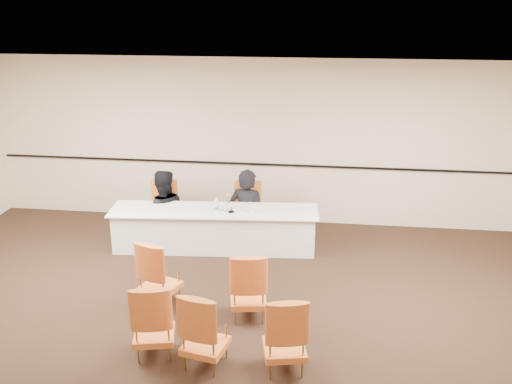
# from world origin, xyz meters

# --- Properties ---
(floor) EXTENTS (10.00, 10.00, 0.00)m
(floor) POSITION_xyz_m (0.00, 0.00, 0.00)
(floor) COLOR black
(floor) RESTS_ON ground
(ceiling) EXTENTS (10.00, 10.00, 0.00)m
(ceiling) POSITION_xyz_m (0.00, 0.00, 3.00)
(ceiling) COLOR white
(ceiling) RESTS_ON ground
(wall_back) EXTENTS (10.00, 0.04, 3.00)m
(wall_back) POSITION_xyz_m (0.00, 4.00, 1.50)
(wall_back) COLOR beige
(wall_back) RESTS_ON ground
(wall_rail) EXTENTS (9.80, 0.04, 0.03)m
(wall_rail) POSITION_xyz_m (0.00, 3.96, 1.10)
(wall_rail) COLOR black
(wall_rail) RESTS_ON wall_back
(panel_table) EXTENTS (3.46, 1.06, 0.68)m
(panel_table) POSITION_xyz_m (-0.60, 2.64, 0.34)
(panel_table) COLOR white
(panel_table) RESTS_ON ground
(panelist_main) EXTENTS (0.72, 0.54, 1.79)m
(panelist_main) POSITION_xyz_m (-0.13, 3.20, 0.33)
(panelist_main) COLOR black
(panelist_main) RESTS_ON ground
(panelist_main_chair) EXTENTS (0.54, 0.54, 0.95)m
(panelist_main_chair) POSITION_xyz_m (-0.13, 3.20, 0.47)
(panelist_main_chair) COLOR #D95727
(panelist_main_chair) RESTS_ON ground
(panelist_second) EXTENTS (1.00, 0.89, 1.71)m
(panelist_second) POSITION_xyz_m (-1.60, 3.08, 0.33)
(panelist_second) COLOR black
(panelist_second) RESTS_ON ground
(panelist_second_chair) EXTENTS (0.54, 0.54, 0.95)m
(panelist_second_chair) POSITION_xyz_m (-1.60, 3.08, 0.47)
(panelist_second_chair) COLOR #D95727
(panelist_second_chair) RESTS_ON ground
(papers) EXTENTS (0.37, 0.34, 0.00)m
(papers) POSITION_xyz_m (-0.13, 2.58, 0.68)
(papers) COLOR white
(papers) RESTS_ON panel_table
(microphone) EXTENTS (0.18, 0.22, 0.28)m
(microphone) POSITION_xyz_m (-0.30, 2.56, 0.82)
(microphone) COLOR black
(microphone) RESTS_ON panel_table
(water_bottle) EXTENTS (0.08, 0.08, 0.24)m
(water_bottle) POSITION_xyz_m (-0.54, 2.58, 0.80)
(water_bottle) COLOR teal
(water_bottle) RESTS_ON panel_table
(drinking_glass) EXTENTS (0.07, 0.07, 0.10)m
(drinking_glass) POSITION_xyz_m (-0.39, 2.63, 0.73)
(drinking_glass) COLOR silver
(drinking_glass) RESTS_ON panel_table
(coffee_cup) EXTENTS (0.09, 0.09, 0.13)m
(coffee_cup) POSITION_xyz_m (0.05, 2.58, 0.75)
(coffee_cup) COLOR white
(coffee_cup) RESTS_ON panel_table
(aud_chair_front_left) EXTENTS (0.64, 0.64, 0.95)m
(aud_chair_front_left) POSITION_xyz_m (-0.98, 0.77, 0.47)
(aud_chair_front_left) COLOR #D95727
(aud_chair_front_left) RESTS_ON ground
(aud_chair_front_mid) EXTENTS (0.58, 0.58, 0.95)m
(aud_chair_front_mid) POSITION_xyz_m (0.26, 0.58, 0.47)
(aud_chair_front_mid) COLOR #D95727
(aud_chair_front_mid) RESTS_ON ground
(aud_chair_back_left) EXTENTS (0.60, 0.60, 0.95)m
(aud_chair_back_left) POSITION_xyz_m (-0.72, -0.36, 0.47)
(aud_chair_back_left) COLOR #D95727
(aud_chair_back_left) RESTS_ON ground
(aud_chair_back_mid) EXTENTS (0.60, 0.60, 0.95)m
(aud_chair_back_mid) POSITION_xyz_m (-0.08, -0.50, 0.47)
(aud_chair_back_mid) COLOR #D95727
(aud_chair_back_mid) RESTS_ON ground
(aud_chair_back_right) EXTENTS (0.59, 0.59, 0.95)m
(aud_chair_back_right) POSITION_xyz_m (0.81, -0.45, 0.47)
(aud_chair_back_right) COLOR #D95727
(aud_chair_back_right) RESTS_ON ground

